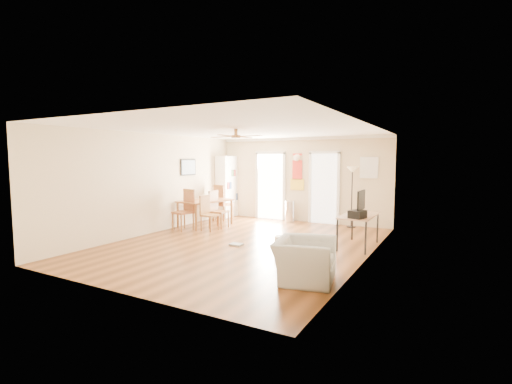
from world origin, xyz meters
The scene contains 30 objects.
floor centered at (0.00, 0.00, 0.00)m, with size 7.00×7.00×0.00m, color brown.
ceiling centered at (0.00, 0.00, 2.60)m, with size 5.50×7.00×0.00m, color silver, non-canonical shape.
wall_back centered at (0.00, 3.50, 1.30)m, with size 5.50×0.04×2.60m, color beige, non-canonical shape.
wall_front centered at (0.00, -3.50, 1.30)m, with size 5.50×0.04×2.60m, color beige, non-canonical shape.
wall_left centered at (-2.75, 0.00, 1.30)m, with size 0.04×7.00×2.60m, color beige, non-canonical shape.
wall_right centered at (2.75, 0.00, 1.30)m, with size 0.04×7.00×2.60m, color beige, non-canonical shape.
crown_molding centered at (0.00, 0.00, 2.56)m, with size 5.50×7.00×0.08m, color white, non-canonical shape.
kitchen_doorway centered at (-1.05, 3.48, 1.05)m, with size 0.90×0.10×2.10m, color white, non-canonical shape.
bathroom_doorway centered at (0.75, 3.48, 1.05)m, with size 0.80×0.10×2.10m, color white, non-canonical shape.
wall_decal centered at (-0.13, 3.48, 1.55)m, with size 0.46×0.03×1.10m, color red.
ac_grille centered at (2.05, 3.47, 1.70)m, with size 0.50×0.04×0.60m, color white.
framed_poster centered at (-2.73, 1.40, 1.70)m, with size 0.04×0.66×0.48m, color black.
ceiling_fan centered at (0.00, -0.30, 2.43)m, with size 1.24×1.24×0.20m, color #593819, non-canonical shape.
bookshelf centered at (-2.53, 3.22, 1.02)m, with size 0.41×0.91×2.03m, color white, non-canonical shape.
dining_table centered at (-2.15, 1.44, 0.38)m, with size 0.90×1.50×0.75m, color #A26034, non-canonical shape.
dining_chair_right_a centered at (-1.60, 1.35, 0.52)m, with size 0.43×0.43×1.04m, color #985D31, non-canonical shape.
dining_chair_right_b centered at (-1.60, 0.91, 0.47)m, with size 0.39×0.39×0.95m, color #A66B35, non-canonical shape.
dining_chair_near centered at (-2.27, 0.59, 0.55)m, with size 0.46×0.46×1.11m, color #A25C34, non-canonical shape.
dining_chair_far centered at (-2.24, 2.53, 0.56)m, with size 0.46×0.46×1.12m, color #93582F, non-canonical shape.
trash_can centered at (-0.25, 3.23, 0.32)m, with size 0.30×0.30×0.65m, color silver.
torchiere_lamp centered at (1.65, 3.24, 0.86)m, with size 0.33×0.33×1.73m, color black, non-canonical shape.
computer_desk centered at (2.37, 1.02, 0.36)m, with size 0.67×1.34×0.72m, color tan, non-canonical shape.
imac centered at (2.47, 0.75, 1.00)m, with size 0.08×0.61×0.57m, color black, non-canonical shape.
keyboard centered at (2.20, 1.03, 0.72)m, with size 0.14×0.44×0.02m, color silver.
printer centered at (2.45, 0.52, 0.80)m, with size 0.28×0.33×0.17m, color black.
orange_bottle centered at (2.30, 1.41, 0.84)m, with size 0.08×0.08×0.25m, color #FB5016.
wastebasket_a centered at (1.02, -0.15, 0.16)m, with size 0.28×0.28×0.32m, color white.
wastebasket_b centered at (1.33, -0.55, 0.14)m, with size 0.24×0.24×0.27m, color white.
floor_cloth centered at (-0.07, -0.19, 0.02)m, with size 0.28×0.22×0.04m, color #9A9A95.
armchair centered at (2.15, -1.68, 0.33)m, with size 1.03×0.90×0.67m, color #A8A8A3.
Camera 1 is at (4.23, -7.05, 1.95)m, focal length 25.58 mm.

